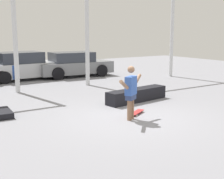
% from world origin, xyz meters
% --- Properties ---
extents(ground_plane, '(36.00, 36.00, 0.00)m').
position_xyz_m(ground_plane, '(0.00, 0.00, 0.00)').
color(ground_plane, gray).
extents(skateboarder, '(1.31, 0.82, 1.62)m').
position_xyz_m(skateboarder, '(-0.14, -0.15, 0.88)').
color(skateboarder, '#8C664C').
rests_on(skateboarder, ground_plane).
extents(skateboard, '(0.76, 0.55, 0.08)m').
position_xyz_m(skateboard, '(0.40, 0.25, 0.06)').
color(skateboard, red).
rests_on(skateboard, ground_plane).
extents(grind_box, '(2.71, 0.89, 0.48)m').
position_xyz_m(grind_box, '(1.53, 1.72, 0.24)').
color(grind_box, black).
rests_on(grind_box, ground_plane).
extents(canopy_support_right, '(5.73, 0.20, 5.20)m').
position_xyz_m(canopy_support_right, '(4.48, 5.89, 3.24)').
color(canopy_support_right, silver).
rests_on(canopy_support_right, ground_plane).
extents(parked_car_silver, '(4.25, 2.15, 1.51)m').
position_xyz_m(parked_car_silver, '(-0.42, 9.40, 0.72)').
color(parked_car_silver, '#B7BABF').
rests_on(parked_car_silver, ground_plane).
extents(parked_car_grey, '(4.41, 2.05, 1.42)m').
position_xyz_m(parked_car_grey, '(2.48, 8.95, 0.69)').
color(parked_car_grey, slate).
rests_on(parked_car_grey, ground_plane).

